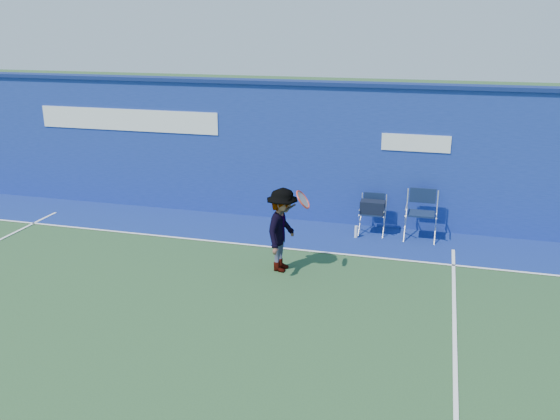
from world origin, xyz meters
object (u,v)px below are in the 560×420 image
(water_bottle, at_px, (356,232))
(tennis_player, at_px, (282,230))
(directors_chair_left, at_px, (372,218))
(directors_chair_right, at_px, (420,224))

(water_bottle, bearing_deg, tennis_player, -117.74)
(directors_chair_left, relative_size, directors_chair_right, 0.83)
(directors_chair_right, bearing_deg, directors_chair_left, 178.13)
(directors_chair_left, height_order, directors_chair_right, directors_chair_right)
(directors_chair_left, xyz_separation_m, directors_chair_right, (0.99, -0.03, -0.03))
(tennis_player, bearing_deg, directors_chair_left, 59.99)
(directors_chair_right, xyz_separation_m, water_bottle, (-1.28, -0.28, -0.19))
(water_bottle, height_order, tennis_player, tennis_player)
(directors_chair_right, height_order, tennis_player, tennis_player)
(directors_chair_left, bearing_deg, water_bottle, -132.20)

